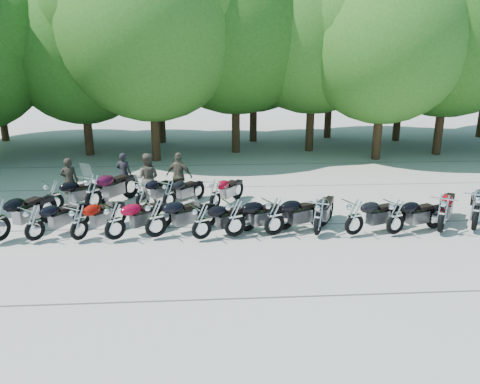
{
  "coord_description": "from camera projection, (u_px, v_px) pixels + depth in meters",
  "views": [
    {
      "loc": [
        -0.89,
        -12.07,
        5.07
      ],
      "look_at": [
        0.0,
        1.5,
        1.1
      ],
      "focal_mm": 35.0,
      "sensor_mm": 36.0,
      "label": 1
    }
  ],
  "objects": [
    {
      "name": "tree_7",
      "position": [
        451.0,
        28.0,
        23.24
      ],
      "size": [
        8.79,
        8.79,
        10.79
      ],
      "color": "#3A2614",
      "rests_on": "ground"
    },
    {
      "name": "tree_4",
      "position": [
        236.0,
        24.0,
        23.75
      ],
      "size": [
        9.13,
        9.13,
        11.2
      ],
      "color": "#3A2614",
      "rests_on": "ground"
    },
    {
      "name": "motorcycle_12",
      "position": [
        477.0,
        209.0,
        13.75
      ],
      "size": [
        2.08,
        2.54,
        1.44
      ],
      "primitive_type": null,
      "rotation": [
        0.0,
        0.0,
        2.54
      ],
      "color": "black",
      "rests_on": "ground"
    },
    {
      "name": "rider_1",
      "position": [
        147.0,
        178.0,
        16.55
      ],
      "size": [
        0.95,
        0.78,
        1.8
      ],
      "primitive_type": "imported",
      "rotation": [
        0.0,
        0.0,
        3.02
      ],
      "color": "brown",
      "rests_on": "ground"
    },
    {
      "name": "tree_12",
      "position": [
        254.0,
        44.0,
        27.32
      ],
      "size": [
        7.88,
        7.88,
        9.67
      ],
      "color": "#3A2614",
      "rests_on": "ground"
    },
    {
      "name": "tree_3",
      "position": [
        150.0,
        28.0,
        21.81
      ],
      "size": [
        8.7,
        8.7,
        10.67
      ],
      "color": "#3A2614",
      "rests_on": "ground"
    },
    {
      "name": "ground",
      "position": [
        244.0,
        245.0,
        13.04
      ],
      "size": [
        90.0,
        90.0,
        0.0
      ],
      "primitive_type": "plane",
      "color": "gray",
      "rests_on": "ground"
    },
    {
      "name": "motorcycle_16",
      "position": [
        169.0,
        193.0,
        15.87
      ],
      "size": [
        1.8,
        1.95,
        1.15
      ],
      "primitive_type": null,
      "rotation": [
        0.0,
        0.0,
        2.44
      ],
      "color": "black",
      "rests_on": "ground"
    },
    {
      "name": "rider_3",
      "position": [
        124.0,
        173.0,
        17.69
      ],
      "size": [
        0.66,
        0.52,
        1.59
      ],
      "primitive_type": "imported",
      "rotation": [
        0.0,
        0.0,
        2.88
      ],
      "color": "black",
      "rests_on": "ground"
    },
    {
      "name": "motorcycle_10",
      "position": [
        396.0,
        216.0,
        13.49
      ],
      "size": [
        2.3,
        1.42,
        1.24
      ],
      "primitive_type": null,
      "rotation": [
        0.0,
        0.0,
        1.94
      ],
      "color": "black",
      "rests_on": "ground"
    },
    {
      "name": "rider_2",
      "position": [
        179.0,
        176.0,
        16.97
      ],
      "size": [
        1.1,
        0.78,
        1.74
      ],
      "primitive_type": "imported",
      "rotation": [
        0.0,
        0.0,
        2.75
      ],
      "color": "#4C4636",
      "rests_on": "ground"
    },
    {
      "name": "tree_13",
      "position": [
        332.0,
        39.0,
        28.51
      ],
      "size": [
        8.31,
        8.31,
        10.2
      ],
      "color": "#3A2614",
      "rests_on": "ground"
    },
    {
      "name": "motorcycle_11",
      "position": [
        443.0,
        213.0,
        13.61
      ],
      "size": [
        1.94,
        2.4,
        1.36
      ],
      "primitive_type": null,
      "rotation": [
        0.0,
        0.0,
        2.55
      ],
      "color": "maroon",
      "rests_on": "ground"
    },
    {
      "name": "motorcycle_8",
      "position": [
        318.0,
        216.0,
        13.44
      ],
      "size": [
        1.59,
        2.34,
        1.28
      ],
      "primitive_type": null,
      "rotation": [
        0.0,
        0.0,
        2.7
      ],
      "color": "black",
      "rests_on": "ground"
    },
    {
      "name": "motorcycle_1",
      "position": [
        34.0,
        222.0,
        13.04
      ],
      "size": [
        1.84,
        2.08,
        1.21
      ],
      "primitive_type": null,
      "rotation": [
        0.0,
        0.0,
        2.47
      ],
      "color": "black",
      "rests_on": "ground"
    },
    {
      "name": "motorcycle_3",
      "position": [
        115.0,
        220.0,
        13.09
      ],
      "size": [
        2.18,
        1.95,
        1.27
      ],
      "primitive_type": null,
      "rotation": [
        0.0,
        0.0,
        2.26
      ],
      "color": "maroon",
      "rests_on": "ground"
    },
    {
      "name": "tree_2",
      "position": [
        81.0,
        51.0,
        23.39
      ],
      "size": [
        7.31,
        7.31,
        8.97
      ],
      "color": "#3A2614",
      "rests_on": "ground"
    },
    {
      "name": "tree_14",
      "position": [
        405.0,
        42.0,
        27.49
      ],
      "size": [
        8.02,
        8.02,
        9.84
      ],
      "color": "#3A2614",
      "rests_on": "ground"
    },
    {
      "name": "motorcycle_15",
      "position": [
        142.0,
        193.0,
        15.83
      ],
      "size": [
        1.82,
        2.04,
        1.19
      ],
      "primitive_type": null,
      "rotation": [
        0.0,
        0.0,
        2.46
      ],
      "color": "black",
      "rests_on": "ground"
    },
    {
      "name": "tree_5",
      "position": [
        314.0,
        26.0,
        24.14
      ],
      "size": [
        9.04,
        9.04,
        11.1
      ],
      "color": "#3A2614",
      "rests_on": "ground"
    },
    {
      "name": "rider_0",
      "position": [
        69.0,
        181.0,
        16.49
      ],
      "size": [
        0.64,
        0.46,
        1.66
      ],
      "primitive_type": "imported",
      "rotation": [
        0.0,
        0.0,
        3.25
      ],
      "color": "black",
      "rests_on": "ground"
    },
    {
      "name": "motorcycle_6",
      "position": [
        235.0,
        217.0,
        13.32
      ],
      "size": [
        2.4,
        1.52,
        1.31
      ],
      "primitive_type": null,
      "rotation": [
        0.0,
        0.0,
        1.95
      ],
      "color": "black",
      "rests_on": "ground"
    },
    {
      "name": "motorcycle_14",
      "position": [
        93.0,
        191.0,
        15.6
      ],
      "size": [
        2.01,
        2.59,
        1.45
      ],
      "primitive_type": null,
      "rotation": [
        0.0,
        0.0,
        2.59
      ],
      "color": "#3C0820",
      "rests_on": "ground"
    },
    {
      "name": "tree_6",
      "position": [
        385.0,
        40.0,
        22.25
      ],
      "size": [
        8.0,
        8.0,
        9.82
      ],
      "color": "#3A2614",
      "rests_on": "ground"
    },
    {
      "name": "motorcycle_4",
      "position": [
        156.0,
        218.0,
        13.27
      ],
      "size": [
        2.36,
        1.74,
        1.31
      ],
      "primitive_type": null,
      "rotation": [
        0.0,
        0.0,
        2.08
      ],
      "color": "black",
      "rests_on": "ground"
    },
    {
      "name": "motorcycle_9",
      "position": [
        355.0,
        216.0,
        13.44
      ],
      "size": [
        2.33,
        1.46,
        1.26
      ],
      "primitive_type": null,
      "rotation": [
        0.0,
        0.0,
        1.95
      ],
      "color": "black",
      "rests_on": "ground"
    },
    {
      "name": "tree_11",
      "position": [
        158.0,
        48.0,
        27.0
      ],
      "size": [
        7.56,
        7.56,
        9.28
      ],
      "color": "#3A2614",
      "rests_on": "ground"
    },
    {
      "name": "motorcycle_17",
      "position": [
        215.0,
        194.0,
        15.75
      ],
      "size": [
        1.71,
        2.15,
        1.21
      ],
      "primitive_type": null,
      "rotation": [
        0.0,
        0.0,
        2.56
      ],
      "color": "maroon",
      "rests_on": "ground"
    },
    {
      "name": "motorcycle_13",
      "position": [
        53.0,
        195.0,
        15.46
      ],
      "size": [
        2.23,
        1.88,
        1.28
      ],
      "primitive_type": null,
      "rotation": [
        0.0,
        0.0,
        2.2
      ],
      "color": "black",
      "rests_on": "ground"
    },
    {
      "name": "motorcycle_5",
      "position": [
        202.0,
        221.0,
        13.14
      ],
      "size": [
        2.22,
        1.59,
        1.22
      ],
      "primitive_type": null,
      "rotation": [
        0.0,
        0.0,
        2.06
      ],
      "color": "black",
      "rests_on": "ground"
    },
    {
      "name": "motorcycle_2",
      "position": [
        79.0,
        221.0,
        13.09
      ],
      "size": [
        1.72,
        2.17,
        1.22
      ],
      "primitive_type": null,
      "rotation": [
        0.0,
        0.0,
        2.57
      ],
      "color": "#8C0D05",
      "rests_on": "ground"
    },
    {
      "name": "tree_10",
      "position": [
        81.0,
        45.0,
        27.19
      ],
      "size": [
        7.78,
        7.78,
        9.55
      ],
      "color": "#3A2614",
      "rests_on": "ground"
    },
    {
      "name": "motorcycle_7",
      "position": [
        275.0,
        216.0,
        13.42
      ],
      "size": [
        2.41,
        1.62,
        1.32
      ],
      "primitive_type": null,
      "rotation": [
        0.0,
        0.0,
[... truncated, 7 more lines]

